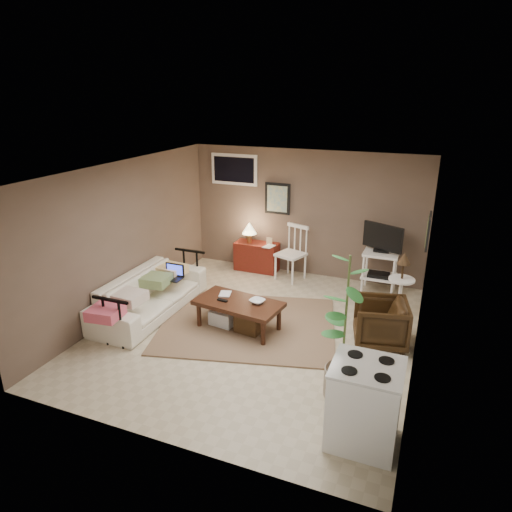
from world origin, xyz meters
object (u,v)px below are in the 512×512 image
at_px(stove, 364,404).
at_px(side_table, 402,278).
at_px(potted_plant, 345,323).
at_px(spindle_chair, 291,255).
at_px(coffee_table, 238,313).
at_px(sofa, 150,288).
at_px(red_console, 256,254).
at_px(tv_stand, 381,257).
at_px(armchair, 380,321).

bearing_deg(stove, side_table, 88.67).
bearing_deg(side_table, stove, -91.33).
distance_m(side_table, potted_plant, 2.39).
distance_m(spindle_chair, side_table, 2.24).
bearing_deg(stove, coffee_table, 141.98).
bearing_deg(coffee_table, sofa, -179.06).
relative_size(spindle_chair, stove, 1.14).
bearing_deg(potted_plant, red_console, 125.90).
xyz_separation_m(side_table, potted_plant, (-0.43, -2.34, 0.29)).
relative_size(red_console, spindle_chair, 0.95).
bearing_deg(coffee_table, stove, -38.02).
bearing_deg(side_table, red_console, 160.60).
relative_size(tv_stand, potted_plant, 0.70).
bearing_deg(stove, tv_stand, 95.41).
bearing_deg(armchair, stove, -9.76).
distance_m(sofa, red_console, 2.52).
bearing_deg(spindle_chair, side_table, -22.18).
distance_m(red_console, tv_stand, 2.44).
xyz_separation_m(sofa, spindle_chair, (1.66, 2.20, 0.05)).
xyz_separation_m(red_console, armchair, (2.68, -1.98, 0.02)).
bearing_deg(spindle_chair, tv_stand, -0.33).
bearing_deg(coffee_table, potted_plant, -29.57).
bearing_deg(tv_stand, potted_plant, -89.95).
bearing_deg(red_console, potted_plant, -54.10).
distance_m(coffee_table, tv_stand, 2.82).
distance_m(tv_stand, potted_plant, 3.18).
relative_size(coffee_table, spindle_chair, 1.31).
relative_size(coffee_table, potted_plant, 0.76).
relative_size(sofa, side_table, 2.06).
bearing_deg(tv_stand, armchair, -81.79).
height_order(spindle_chair, tv_stand, tv_stand).
distance_m(sofa, side_table, 3.98).
relative_size(red_console, side_table, 0.92).
xyz_separation_m(spindle_chair, side_table, (2.07, -0.84, 0.18)).
bearing_deg(coffee_table, armchair, 10.04).
xyz_separation_m(sofa, red_console, (0.88, 2.36, -0.09)).
bearing_deg(stove, armchair, 92.89).
height_order(sofa, red_console, red_console).
distance_m(potted_plant, stove, 0.91).
xyz_separation_m(coffee_table, red_console, (-0.65, 2.34, 0.07)).
distance_m(coffee_table, armchair, 2.06).
height_order(coffee_table, armchair, armchair).
distance_m(red_console, side_table, 3.04).
xyz_separation_m(tv_stand, potted_plant, (0.00, -3.17, 0.29)).
xyz_separation_m(red_console, side_table, (2.85, -1.00, 0.32)).
bearing_deg(potted_plant, side_table, 79.59).
distance_m(spindle_chair, potted_plant, 3.61).
xyz_separation_m(red_console, potted_plant, (2.42, -3.34, 0.61)).
height_order(coffee_table, side_table, side_table).
bearing_deg(red_console, stove, -55.23).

